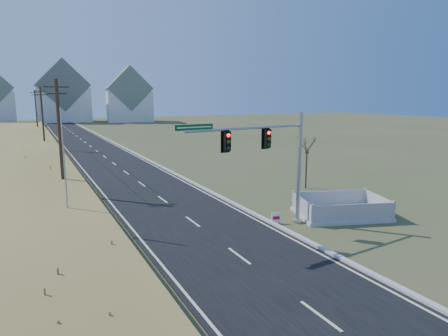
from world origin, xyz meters
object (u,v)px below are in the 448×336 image
at_px(flagpole, 66,182).
at_px(open_sign, 276,218).
at_px(bare_tree, 307,144).
at_px(traffic_signal_mast, 276,158).
at_px(fence_enclosure, 341,212).

bearing_deg(flagpole, open_sign, -21.74).
bearing_deg(bare_tree, flagpole, -173.09).
xyz_separation_m(traffic_signal_mast, flagpole, (-10.97, 5.20, -1.36)).
distance_m(traffic_signal_mast, open_sign, 3.92).
relative_size(fence_enclosure, bare_tree, 1.37).
bearing_deg(bare_tree, open_sign, -137.86).
height_order(fence_enclosure, open_sign, fence_enclosure).
bearing_deg(flagpole, traffic_signal_mast, -25.37).
bearing_deg(flagpole, bare_tree, 6.91).
xyz_separation_m(open_sign, flagpole, (-11.50, 4.58, 2.47)).
distance_m(fence_enclosure, bare_tree, 8.75).
distance_m(traffic_signal_mast, bare_tree, 11.10).
bearing_deg(traffic_signal_mast, bare_tree, 36.24).
bearing_deg(traffic_signal_mast, flagpole, 148.20).
bearing_deg(fence_enclosure, bare_tree, 86.26).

